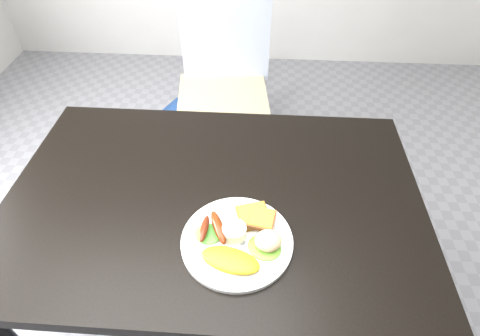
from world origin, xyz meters
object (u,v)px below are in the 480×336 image
Objects in this scene: person at (171,37)px; dining_chair at (223,100)px; plate at (237,241)px; dining_table at (214,199)px.

dining_chair is at bearing -129.92° from person.
plate is at bearing -88.68° from dining_chair.
dining_table reaches higher than dining_chair.
dining_table is at bearing 116.05° from plate.
plate is (0.15, -1.08, 0.31)m from dining_chair.
person is 1.00m from plate.
plate reaches higher than dining_table.
dining_table is 0.96m from dining_chair.
plate reaches higher than dining_chair.
dining_chair is 0.48m from person.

